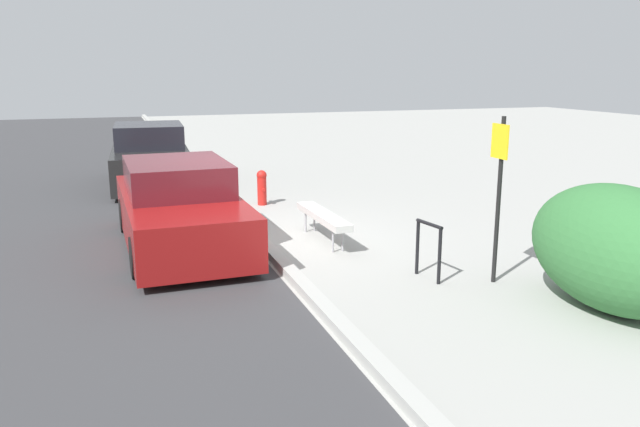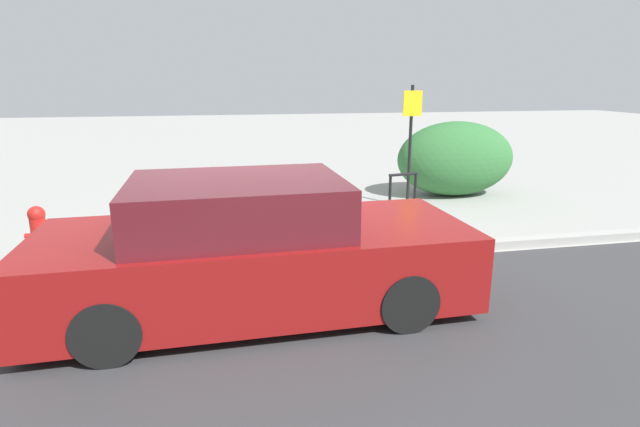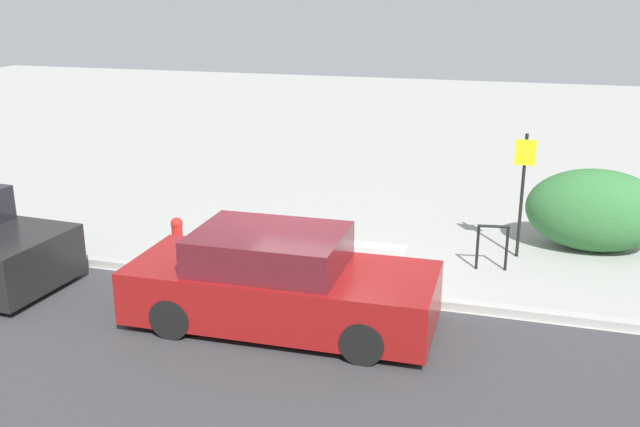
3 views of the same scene
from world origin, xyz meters
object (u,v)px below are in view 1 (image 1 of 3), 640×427
at_px(bike_rack, 429,245).
at_px(fire_hydrant, 262,186).
at_px(parked_car_near, 180,208).
at_px(bench, 323,216).
at_px(parked_car_far, 150,158).
at_px(sign_post, 499,185).

bearing_deg(bike_rack, fire_hydrant, -169.48).
bearing_deg(parked_car_near, fire_hydrant, 141.57).
distance_m(bench, parked_car_far, 6.92).
relative_size(sign_post, parked_car_far, 0.52).
height_order(bench, parked_car_near, parked_car_near).
height_order(parked_car_near, parked_car_far, parked_car_far).
xyz_separation_m(sign_post, fire_hydrant, (-5.98, -1.83, -0.98)).
relative_size(bench, parked_car_near, 0.44).
bearing_deg(bike_rack, bench, -162.46).
distance_m(parked_car_near, parked_car_far, 6.02).
distance_m(sign_post, parked_car_far, 10.09).
xyz_separation_m(sign_post, parked_car_far, (-9.27, -3.93, -0.70)).
bearing_deg(sign_post, bench, -150.89).
bearing_deg(bench, parked_car_near, -102.41).
xyz_separation_m(bike_rack, parked_car_near, (-2.83, -3.10, 0.15)).
bearing_deg(fire_hydrant, parked_car_far, -147.49).
bearing_deg(parked_car_far, fire_hydrant, 35.71).
distance_m(sign_post, parked_car_near, 5.13).
height_order(bench, fire_hydrant, fire_hydrant).
bearing_deg(bench, bike_rack, 16.54).
height_order(sign_post, parked_car_near, sign_post).
distance_m(bench, fire_hydrant, 3.22).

